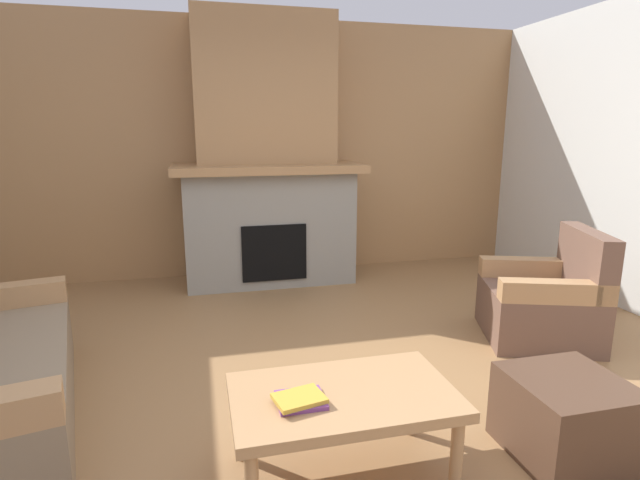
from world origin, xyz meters
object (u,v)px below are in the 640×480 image
Objects in this scene: armchair at (545,302)px; coffee_table at (343,402)px; fireplace at (267,170)px; ottoman at (565,417)px.

coffee_table is (-1.94, -1.13, 0.08)m from armchair.
armchair reaches higher than coffee_table.
coffee_table is at bearing -149.73° from armchair.
fireplace is 2.70× the size of coffee_table.
fireplace is at bearing 106.65° from ottoman.
armchair is at bearing 30.27° from coffee_table.
armchair is at bearing -48.43° from fireplace.
fireplace is 2.79× the size of armchair.
ottoman is at bearing -73.35° from fireplace.
coffee_table is at bearing -92.13° from fireplace.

